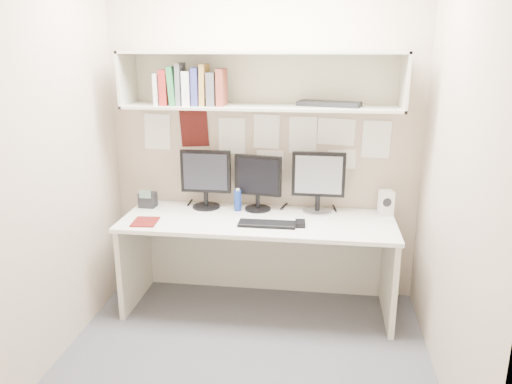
# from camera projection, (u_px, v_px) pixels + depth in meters

# --- Properties ---
(floor) EXTENTS (2.40, 2.00, 0.01)m
(floor) POSITION_uv_depth(u_px,v_px,m) (245.00, 357.00, 3.26)
(floor) COLOR #48484D
(floor) RESTS_ON ground
(wall_back) EXTENTS (2.40, 0.02, 2.60)m
(wall_back) POSITION_uv_depth(u_px,v_px,m) (264.00, 134.00, 3.84)
(wall_back) COLOR tan
(wall_back) RESTS_ON ground
(wall_front) EXTENTS (2.40, 0.02, 2.60)m
(wall_front) POSITION_uv_depth(u_px,v_px,m) (203.00, 220.00, 1.94)
(wall_front) COLOR tan
(wall_front) RESTS_ON ground
(wall_left) EXTENTS (0.02, 2.00, 2.60)m
(wall_left) POSITION_uv_depth(u_px,v_px,m) (50.00, 157.00, 3.05)
(wall_left) COLOR tan
(wall_left) RESTS_ON ground
(wall_right) EXTENTS (0.02, 2.00, 2.60)m
(wall_right) POSITION_uv_depth(u_px,v_px,m) (459.00, 169.00, 2.74)
(wall_right) COLOR tan
(wall_right) RESTS_ON ground
(desk) EXTENTS (2.00, 0.70, 0.73)m
(desk) POSITION_uv_depth(u_px,v_px,m) (258.00, 264.00, 3.77)
(desk) COLOR silver
(desk) RESTS_ON floor
(overhead_hutch) EXTENTS (2.00, 0.38, 0.40)m
(overhead_hutch) POSITION_uv_depth(u_px,v_px,m) (262.00, 80.00, 3.59)
(overhead_hutch) COLOR beige
(overhead_hutch) RESTS_ON wall_back
(pinned_papers) EXTENTS (1.92, 0.01, 0.48)m
(pinned_papers) POSITION_uv_depth(u_px,v_px,m) (264.00, 141.00, 3.85)
(pinned_papers) COLOR white
(pinned_papers) RESTS_ON wall_back
(monitor_left) EXTENTS (0.39, 0.22, 0.46)m
(monitor_left) POSITION_uv_depth(u_px,v_px,m) (206.00, 177.00, 3.87)
(monitor_left) COLOR black
(monitor_left) RESTS_ON desk
(monitor_center) EXTENTS (0.37, 0.20, 0.43)m
(monitor_center) POSITION_uv_depth(u_px,v_px,m) (258.00, 180.00, 3.82)
(monitor_center) COLOR black
(monitor_center) RESTS_ON desk
(monitor_right) EXTENTS (0.40, 0.22, 0.46)m
(monitor_right) POSITION_uv_depth(u_px,v_px,m) (318.00, 180.00, 3.75)
(monitor_right) COLOR #A5A5AA
(monitor_right) RESTS_ON desk
(keyboard) EXTENTS (0.41, 0.15, 0.02)m
(keyboard) POSITION_uv_depth(u_px,v_px,m) (267.00, 224.00, 3.53)
(keyboard) COLOR black
(keyboard) RESTS_ON desk
(mouse) EXTENTS (0.08, 0.12, 0.03)m
(mouse) POSITION_uv_depth(u_px,v_px,m) (300.00, 223.00, 3.52)
(mouse) COLOR black
(mouse) RESTS_ON desk
(speaker) EXTENTS (0.12, 0.12, 0.19)m
(speaker) POSITION_uv_depth(u_px,v_px,m) (386.00, 203.00, 3.73)
(speaker) COLOR silver
(speaker) RESTS_ON desk
(blue_bottle) EXTENTS (0.06, 0.06, 0.18)m
(blue_bottle) POSITION_uv_depth(u_px,v_px,m) (238.00, 200.00, 3.83)
(blue_bottle) COLOR navy
(blue_bottle) RESTS_ON desk
(maroon_notebook) EXTENTS (0.19, 0.22, 0.01)m
(maroon_notebook) POSITION_uv_depth(u_px,v_px,m) (145.00, 222.00, 3.59)
(maroon_notebook) COLOR #5C120F
(maroon_notebook) RESTS_ON desk
(desk_phone) EXTENTS (0.13, 0.12, 0.15)m
(desk_phone) POSITION_uv_depth(u_px,v_px,m) (148.00, 200.00, 3.93)
(desk_phone) COLOR black
(desk_phone) RESTS_ON desk
(book_stack) EXTENTS (0.50, 0.18, 0.30)m
(book_stack) POSITION_uv_depth(u_px,v_px,m) (191.00, 87.00, 3.58)
(book_stack) COLOR silver
(book_stack) RESTS_ON overhead_hutch
(hutch_tray) EXTENTS (0.47, 0.27, 0.03)m
(hutch_tray) POSITION_uv_depth(u_px,v_px,m) (329.00, 104.00, 3.56)
(hutch_tray) COLOR black
(hutch_tray) RESTS_ON overhead_hutch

